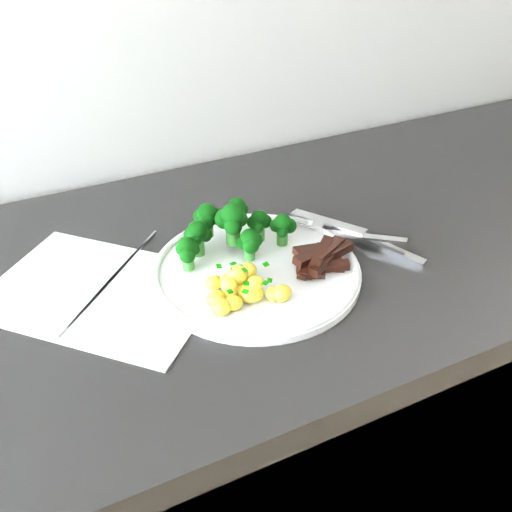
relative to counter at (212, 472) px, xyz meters
The scene contains 8 objects.
counter is the anchor object (origin of this frame).
recipe_paper 0.47m from the counter, behind, with size 0.34×0.34×0.00m.
plate 0.46m from the counter, 33.16° to the right, with size 0.28×0.28×0.02m.
broccoli 0.50m from the counter, 13.58° to the left, with size 0.17×0.11×0.07m.
potatoes 0.48m from the counter, 74.67° to the right, with size 0.10×0.08×0.04m.
beef_strips 0.50m from the counter, 24.93° to the right, with size 0.10×0.08×0.03m.
fork 0.51m from the counter, ahead, with size 0.13×0.14×0.02m.
knife 0.52m from the counter, 13.12° to the right, with size 0.11×0.20×0.02m.
Camera 1 is at (-0.26, 1.07, 1.35)m, focal length 40.83 mm.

